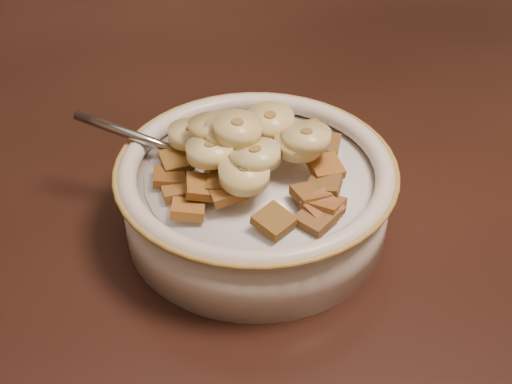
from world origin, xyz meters
TOP-DOWN VIEW (x-y plane):
  - table at (0.00, 0.00)m, footprint 1.43×0.95m
  - cereal_bowl at (-0.02, -0.16)m, footprint 0.18×0.18m
  - milk at (-0.02, -0.16)m, footprint 0.15×0.15m
  - spoon at (-0.04, -0.14)m, footprint 0.05×0.05m
  - cereal_square_0 at (-0.06, -0.13)m, footprint 0.02×0.02m
  - cereal_square_1 at (-0.00, -0.11)m, footprint 0.02×0.02m
  - cereal_square_2 at (-0.05, -0.17)m, footprint 0.03×0.03m
  - cereal_square_3 at (0.03, -0.14)m, footprint 0.02×0.02m
  - cereal_square_4 at (-0.04, -0.10)m, footprint 0.03×0.03m
  - cereal_square_5 at (-0.03, -0.13)m, footprint 0.03×0.03m
  - cereal_square_6 at (-0.00, -0.11)m, footprint 0.03×0.03m
  - cereal_square_7 at (-0.04, -0.21)m, footprint 0.03×0.03m
  - cereal_square_8 at (0.01, -0.16)m, footprint 0.02×0.02m
  - cereal_square_9 at (-0.08, -0.14)m, footprint 0.03×0.03m
  - cereal_square_10 at (-0.08, -0.15)m, footprint 0.02×0.03m
  - cereal_square_11 at (-0.07, -0.17)m, footprint 0.03×0.03m
  - cereal_square_12 at (-0.01, -0.20)m, footprint 0.02×0.02m
  - cereal_square_13 at (-0.01, -0.22)m, footprint 0.02×0.02m
  - cereal_square_14 at (0.01, -0.11)m, footprint 0.03×0.03m
  - cereal_square_15 at (-0.04, -0.16)m, footprint 0.02×0.02m
  - cereal_square_16 at (0.01, -0.19)m, footprint 0.02×0.02m
  - cereal_square_17 at (-0.03, -0.17)m, footprint 0.03×0.03m
  - cereal_square_18 at (-0.06, -0.18)m, footprint 0.03×0.02m
  - cereal_square_19 at (-0.02, -0.14)m, footprint 0.03×0.03m
  - cereal_square_20 at (-0.01, -0.13)m, footprint 0.03×0.03m
  - cereal_square_21 at (0.00, -0.20)m, footprint 0.03×0.03m
  - cereal_square_22 at (-0.02, -0.22)m, footprint 0.03×0.02m
  - cereal_square_23 at (-0.01, -0.21)m, footprint 0.03×0.03m
  - cereal_square_24 at (-0.08, -0.17)m, footprint 0.03×0.03m
  - cereal_square_25 at (-0.00, -0.16)m, footprint 0.03×0.03m
  - cereal_square_26 at (0.03, -0.16)m, footprint 0.03×0.03m
  - banana_slice_0 at (-0.04, -0.18)m, footprint 0.04×0.04m
  - banana_slice_1 at (-0.04, -0.15)m, footprint 0.04×0.04m
  - banana_slice_2 at (0.00, -0.18)m, footprint 0.04×0.04m
  - banana_slice_3 at (-0.05, -0.12)m, footprint 0.04×0.04m
  - banana_slice_4 at (-0.01, -0.15)m, footprint 0.04×0.04m
  - banana_slice_5 at (-0.03, -0.15)m, footprint 0.04×0.04m
  - banana_slice_6 at (0.00, -0.17)m, footprint 0.04×0.04m
  - banana_slice_7 at (-0.05, -0.15)m, footprint 0.04×0.04m
  - banana_slice_8 at (-0.04, -0.14)m, footprint 0.04×0.04m
  - banana_slice_9 at (-0.03, -0.18)m, footprint 0.04×0.04m

SIDE VIEW (x-z plane):
  - table at x=0.00m, z-range 0.71..0.75m
  - cereal_bowl at x=-0.02m, z-range 0.75..0.79m
  - milk at x=-0.02m, z-range 0.79..0.79m
  - spoon at x=-0.04m, z-range 0.79..0.80m
  - cereal_square_26 at x=0.03m, z-range 0.79..0.80m
  - cereal_square_10 at x=-0.08m, z-range 0.79..0.80m
  - cereal_square_9 at x=-0.08m, z-range 0.79..0.80m
  - cereal_square_1 at x=0.00m, z-range 0.79..0.80m
  - cereal_square_22 at x=-0.02m, z-range 0.79..0.80m
  - cereal_square_14 at x=0.01m, z-range 0.79..0.80m
  - cereal_square_3 at x=0.03m, z-range 0.79..0.80m
  - cereal_square_24 at x=-0.08m, z-range 0.79..0.81m
  - cereal_square_6 at x=0.00m, z-range 0.79..0.80m
  - cereal_square_23 at x=-0.01m, z-range 0.79..0.81m
  - cereal_square_13 at x=-0.01m, z-range 0.79..0.81m
  - cereal_square_0 at x=-0.06m, z-range 0.80..0.80m
  - cereal_square_4 at x=-0.04m, z-range 0.80..0.80m
  - cereal_square_21 at x=0.00m, z-range 0.80..0.81m
  - cereal_square_7 at x=-0.04m, z-range 0.80..0.81m
  - cereal_square_12 at x=-0.01m, z-range 0.80..0.81m
  - cereal_square_16 at x=0.01m, z-range 0.80..0.81m
  - cereal_square_11 at x=-0.07m, z-range 0.80..0.81m
  - cereal_square_18 at x=-0.06m, z-range 0.80..0.81m
  - cereal_square_20 at x=-0.01m, z-range 0.80..0.81m
  - cereal_square_2 at x=-0.05m, z-range 0.80..0.81m
  - cereal_square_8 at x=0.01m, z-range 0.80..0.81m
  - cereal_square_5 at x=-0.03m, z-range 0.80..0.81m
  - banana_slice_3 at x=-0.05m, z-range 0.80..0.82m
  - cereal_square_19 at x=-0.02m, z-range 0.81..0.82m
  - cereal_square_25 at x=0.00m, z-range 0.81..0.82m
  - cereal_square_15 at x=-0.04m, z-range 0.81..0.82m
  - cereal_square_17 at x=-0.03m, z-range 0.81..0.82m
  - banana_slice_0 at x=-0.04m, z-range 0.81..0.82m
  - banana_slice_6 at x=0.00m, z-range 0.81..0.82m
  - banana_slice_7 at x=-0.05m, z-range 0.81..0.83m
  - banana_slice_9 at x=-0.03m, z-range 0.81..0.83m
  - banana_slice_2 at x=0.00m, z-range 0.82..0.83m
  - banana_slice_8 at x=-0.04m, z-range 0.82..0.83m
  - banana_slice_4 at x=-0.01m, z-range 0.82..0.83m
  - banana_slice_1 at x=-0.04m, z-range 0.82..0.83m
  - banana_slice_5 at x=-0.03m, z-range 0.82..0.84m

